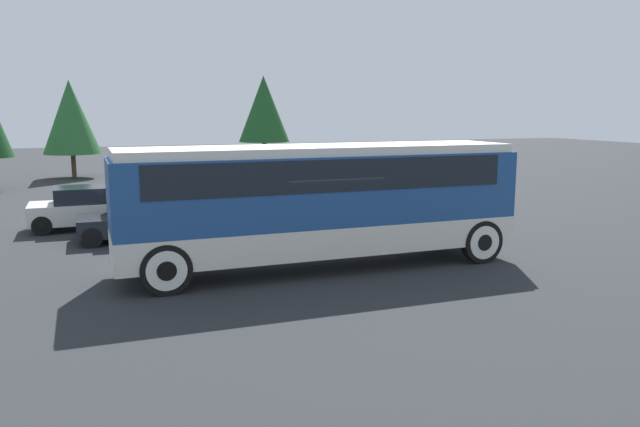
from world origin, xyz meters
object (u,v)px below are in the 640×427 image
object	(u,v)px
parked_car_mid	(152,218)
parked_car_far	(395,198)
parked_car_near	(93,207)
tour_bus	(323,194)

from	to	relation	value
parked_car_mid	parked_car_far	bearing A→B (deg)	6.02
parked_car_near	parked_car_mid	xyz separation A→B (m)	(1.75, -2.58, -0.06)
tour_bus	parked_car_mid	bearing A→B (deg)	124.76
tour_bus	parked_car_near	bearing A→B (deg)	124.54
parked_car_near	parked_car_far	distance (m)	11.32
parked_car_near	parked_car_mid	world-z (taller)	parked_car_near
parked_car_near	parked_car_mid	distance (m)	3.12
parked_car_mid	parked_car_near	bearing A→B (deg)	124.07
tour_bus	parked_car_mid	world-z (taller)	tour_bus
parked_car_near	parked_car_mid	size ratio (longest dim) A/B	0.92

